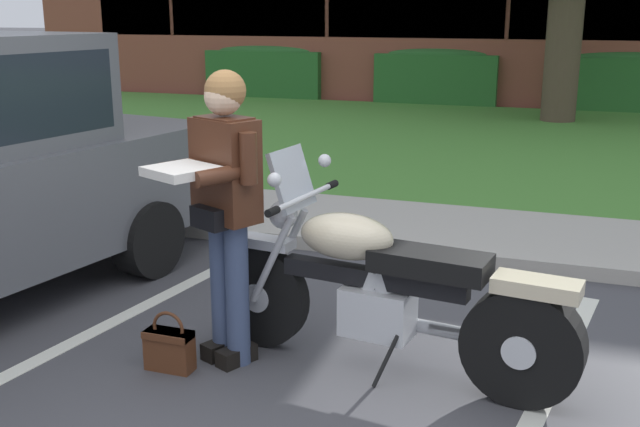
# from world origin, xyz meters

# --- Properties ---
(ground_plane) EXTENTS (140.00, 140.00, 0.00)m
(ground_plane) POSITION_xyz_m (0.00, 0.00, 0.00)
(ground_plane) COLOR #424247
(curb_strip) EXTENTS (60.00, 0.20, 0.12)m
(curb_strip) POSITION_xyz_m (0.00, 2.86, 0.06)
(curb_strip) COLOR #ADA89E
(curb_strip) RESTS_ON ground
(concrete_walk) EXTENTS (60.00, 1.50, 0.08)m
(concrete_walk) POSITION_xyz_m (0.00, 3.71, 0.04)
(concrete_walk) COLOR #ADA89E
(concrete_walk) RESTS_ON ground
(grass_lawn) EXTENTS (60.00, 8.60, 0.06)m
(grass_lawn) POSITION_xyz_m (0.00, 8.76, 0.03)
(grass_lawn) COLOR #478433
(grass_lawn) RESTS_ON ground
(stall_stripe_0) EXTENTS (0.73, 4.37, 0.01)m
(stall_stripe_0) POSITION_xyz_m (-1.36, 0.20, 0.00)
(stall_stripe_0) COLOR silver
(stall_stripe_0) RESTS_ON ground
(motorcycle) EXTENTS (2.24, 0.82, 1.26)m
(motorcycle) POSITION_xyz_m (0.67, 0.78, 0.49)
(motorcycle) COLOR black
(motorcycle) RESTS_ON ground
(rider_person) EXTENTS (0.58, 0.66, 1.70)m
(rider_person) POSITION_xyz_m (-0.29, 0.62, 1.01)
(rider_person) COLOR black
(rider_person) RESTS_ON ground
(handbag) EXTENTS (0.28, 0.13, 0.36)m
(handbag) POSITION_xyz_m (-0.55, 0.39, 0.14)
(handbag) COLOR #562D19
(handbag) RESTS_ON ground
(hedge_left) EXTENTS (2.80, 0.90, 1.24)m
(hedge_left) POSITION_xyz_m (-5.55, 13.44, 0.65)
(hedge_left) COLOR #286028
(hedge_left) RESTS_ON ground
(hedge_center_left) EXTENTS (2.63, 0.90, 1.24)m
(hedge_center_left) POSITION_xyz_m (-1.55, 13.44, 0.65)
(hedge_center_left) COLOR #286028
(hedge_center_left) RESTS_ON ground
(hedge_center_right) EXTENTS (3.17, 0.90, 1.24)m
(hedge_center_right) POSITION_xyz_m (2.45, 13.44, 0.65)
(hedge_center_right) COLOR #286028
(hedge_center_right) RESTS_ON ground
(brick_building) EXTENTS (23.18, 10.93, 3.80)m
(brick_building) POSITION_xyz_m (-0.12, 18.62, 1.90)
(brick_building) COLOR brown
(brick_building) RESTS_ON ground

